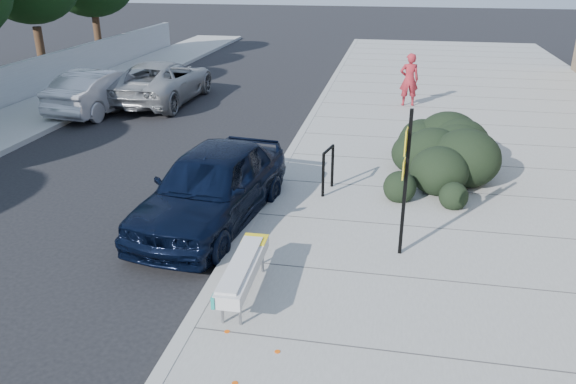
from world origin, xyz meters
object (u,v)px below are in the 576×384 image
at_px(bench, 243,269).
at_px(sign_post, 405,175).
at_px(pedestrian, 409,80).
at_px(sedan_navy, 212,186).
at_px(wagon_silver, 102,90).
at_px(suv_silver, 162,81).
at_px(bike_rack, 328,166).

xyz_separation_m(bench, sign_post, (2.40, 1.88, 1.03)).
xyz_separation_m(sign_post, pedestrian, (0.21, 11.33, -0.58)).
relative_size(bench, sedan_navy, 0.42).
relative_size(wagon_silver, suv_silver, 0.83).
bearing_deg(pedestrian, sedan_navy, 60.90).
xyz_separation_m(bike_rack, sedan_navy, (-2.16, -1.78, 0.04)).
distance_m(sign_post, suv_silver, 14.08).
bearing_deg(sedan_navy, pedestrian, 76.42).
height_order(sign_post, sedan_navy, sign_post).
height_order(bike_rack, pedestrian, pedestrian).
distance_m(bench, suv_silver, 14.28).
bearing_deg(bike_rack, bench, -87.67).
height_order(bike_rack, sedan_navy, sedan_navy).
bearing_deg(wagon_silver, bike_rack, 152.13).
height_order(sedan_navy, pedestrian, pedestrian).
height_order(suv_silver, pedestrian, pedestrian).
relative_size(bike_rack, sign_post, 0.39).
relative_size(sign_post, suv_silver, 0.48).
relative_size(sign_post, pedestrian, 1.43).
bearing_deg(sedan_navy, suv_silver, 125.10).
distance_m(bike_rack, sign_post, 3.25).
bearing_deg(sign_post, bike_rack, 126.91).
distance_m(bike_rack, suv_silver, 10.96).
relative_size(bench, pedestrian, 1.08).
bearing_deg(suv_silver, bench, 118.10).
bearing_deg(sedan_navy, bike_rack, 46.84).
relative_size(sedan_navy, pedestrian, 2.55).
bearing_deg(bench, suv_silver, 116.63).
xyz_separation_m(sign_post, wagon_silver, (-10.50, 9.00, -0.90)).
relative_size(bike_rack, suv_silver, 0.19).
relative_size(bike_rack, pedestrian, 0.55).
relative_size(sign_post, sedan_navy, 0.56).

